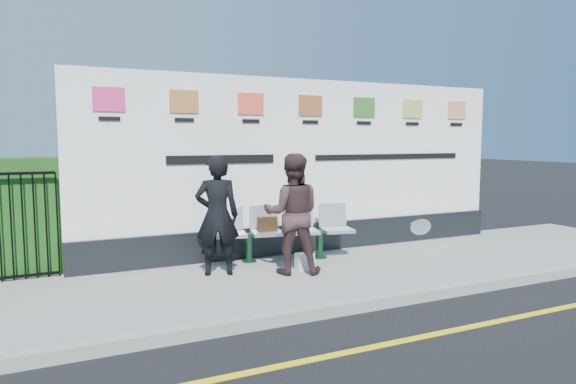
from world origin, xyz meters
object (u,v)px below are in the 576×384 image
object	(u,v)px
billboard	(308,178)
woman_right	(292,214)
bench	(285,245)
woman_left	(217,215)

from	to	relation	value
billboard	woman_right	xyz separation A→B (m)	(-0.93, -1.28, -0.42)
billboard	bench	bearing A→B (deg)	-144.27
billboard	bench	xyz separation A→B (m)	(-0.67, -0.48, -1.06)
billboard	bench	size ratio (longest dim) A/B	3.52
woman_left	billboard	bearing A→B (deg)	-140.31
woman_left	woman_right	size ratio (longest dim) A/B	0.99
woman_left	woman_right	world-z (taller)	woman_right
bench	woman_right	distance (m)	1.05
billboard	bench	distance (m)	1.34
bench	woman_right	bearing A→B (deg)	-95.58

